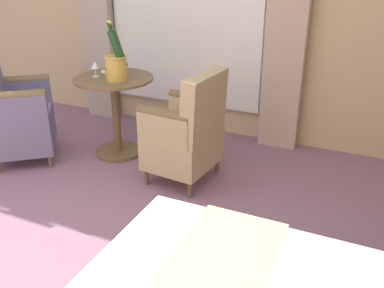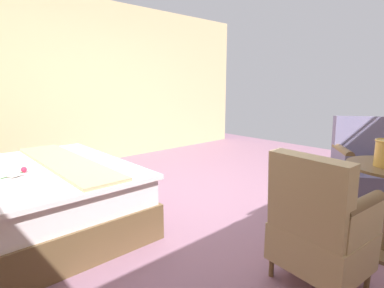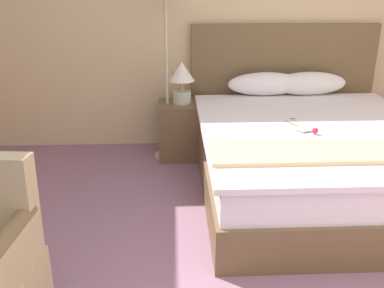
{
  "view_description": "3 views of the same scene",
  "coord_description": "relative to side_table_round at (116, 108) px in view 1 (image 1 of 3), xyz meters",
  "views": [
    {
      "loc": [
        1.3,
        1.85,
        1.75
      ],
      "look_at": [
        -0.63,
        0.96,
        0.78
      ],
      "focal_mm": 40.0,
      "sensor_mm": 36.0,
      "label": 1
    },
    {
      "loc": [
        -2.31,
        2.35,
        1.34
      ],
      "look_at": [
        -0.48,
        0.7,
        0.85
      ],
      "focal_mm": 28.0,
      "sensor_mm": 36.0,
      "label": 2
    },
    {
      "loc": [
        -0.56,
        -1.22,
        1.7
      ],
      "look_at": [
        -0.47,
        0.83,
        0.9
      ],
      "focal_mm": 40.0,
      "sensor_mm": 36.0,
      "label": 3
    }
  ],
  "objects": [
    {
      "name": "armchair_by_window",
      "position": [
        0.2,
        0.81,
        -0.02
      ],
      "size": [
        0.59,
        0.56,
        0.93
      ],
      "color": "brown",
      "rests_on": "ground"
    },
    {
      "name": "armchair_facing_bed",
      "position": [
        0.46,
        -0.74,
        -0.01
      ],
      "size": [
        0.77,
        0.77,
        1.01
      ],
      "color": "brown",
      "rests_on": "ground"
    },
    {
      "name": "side_table_round",
      "position": [
        0.0,
        0.0,
        0.0
      ],
      "size": [
        0.7,
        0.7,
        0.73
      ],
      "color": "brown",
      "rests_on": "ground"
    },
    {
      "name": "champagne_bucket",
      "position": [
        0.05,
        0.08,
        0.43
      ],
      "size": [
        0.19,
        0.19,
        0.5
      ],
      "color": "gold",
      "rests_on": "side_table_round"
    },
    {
      "name": "snack_plate",
      "position": [
        -0.14,
        -0.14,
        0.3
      ],
      "size": [
        0.15,
        0.15,
        0.04
      ],
      "color": "white",
      "rests_on": "side_table_round"
    },
    {
      "name": "wine_glass_near_edge",
      "position": [
        0.04,
        -0.15,
        0.38
      ],
      "size": [
        0.07,
        0.07,
        0.13
      ],
      "color": "white",
      "rests_on": "side_table_round"
    },
    {
      "name": "wine_glass_near_bucket",
      "position": [
        -0.21,
        -0.05,
        0.38
      ],
      "size": [
        0.07,
        0.07,
        0.14
      ],
      "color": "white",
      "rests_on": "side_table_round"
    }
  ]
}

